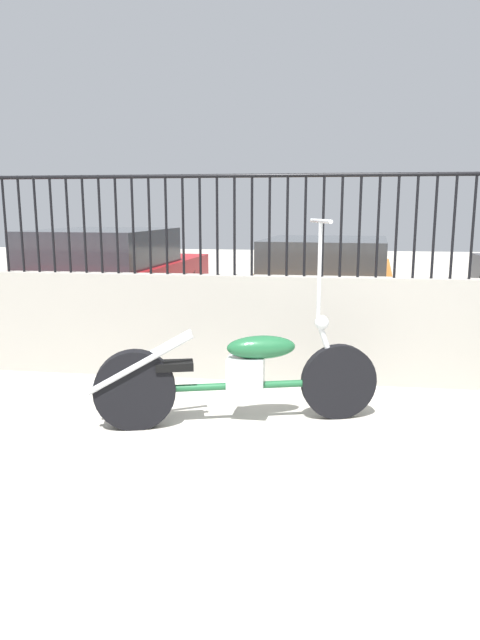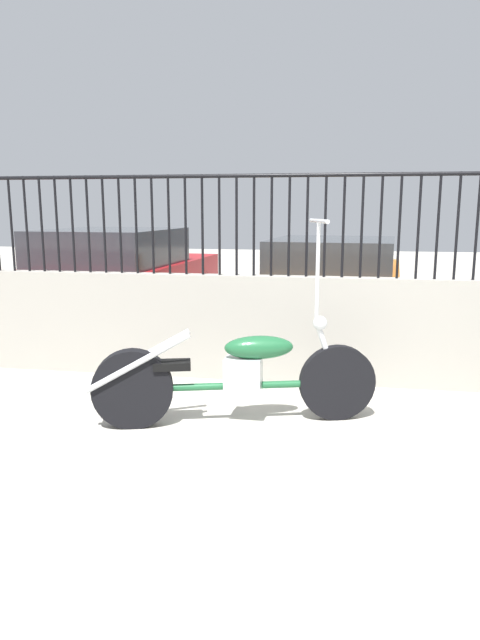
# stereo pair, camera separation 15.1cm
# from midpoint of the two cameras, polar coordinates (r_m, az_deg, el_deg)

# --- Properties ---
(ground_plane) EXTENTS (40.00, 40.00, 0.00)m
(ground_plane) POSITION_cam_midpoint_polar(r_m,az_deg,el_deg) (3.40, 10.89, -17.92)
(ground_plane) COLOR #B7B2A5
(low_wall) EXTENTS (10.70, 0.18, 1.01)m
(low_wall) POSITION_cam_midpoint_polar(r_m,az_deg,el_deg) (5.46, 10.73, -1.08)
(low_wall) COLOR #9E998E
(low_wall) RESTS_ON ground_plane
(fence_railing) EXTENTS (10.70, 0.04, 0.94)m
(fence_railing) POSITION_cam_midpoint_polar(r_m,az_deg,el_deg) (5.34, 11.16, 10.59)
(fence_railing) COLOR black
(fence_railing) RESTS_ON low_wall
(motorcycle_green) EXTENTS (2.18, 0.81, 1.57)m
(motorcycle_green) POSITION_cam_midpoint_polar(r_m,az_deg,el_deg) (4.37, -0.68, -5.56)
(motorcycle_green) COLOR black
(motorcycle_green) RESTS_ON ground_plane
(car_red) EXTENTS (2.17, 4.33, 1.35)m
(car_red) POSITION_cam_midpoint_polar(r_m,az_deg,el_deg) (8.60, -11.78, 4.45)
(car_red) COLOR black
(car_red) RESTS_ON ground_plane
(car_orange) EXTENTS (2.12, 4.13, 1.24)m
(car_orange) POSITION_cam_midpoint_polar(r_m,az_deg,el_deg) (8.05, 9.84, 3.76)
(car_orange) COLOR black
(car_orange) RESTS_ON ground_plane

